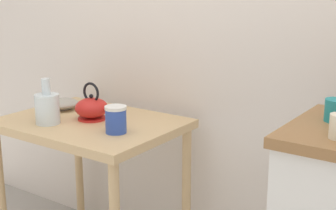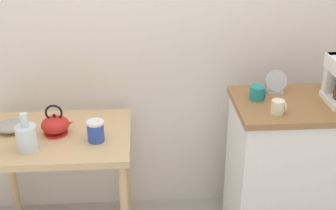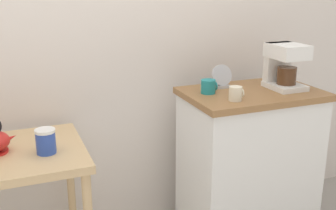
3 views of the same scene
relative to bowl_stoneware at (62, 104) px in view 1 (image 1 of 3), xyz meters
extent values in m
cube|color=tan|center=(0.26, -0.07, -0.05)|extent=(0.82, 0.61, 0.04)
cylinder|color=tan|center=(-0.11, -0.34, -0.43)|extent=(0.04, 0.04, 0.72)
cylinder|color=tan|center=(-0.11, 0.20, -0.43)|extent=(0.04, 0.04, 0.72)
cylinder|color=tan|center=(0.64, 0.20, -0.43)|extent=(0.04, 0.04, 0.72)
cylinder|color=#9E998C|center=(0.00, 0.00, -0.03)|extent=(0.08, 0.08, 0.01)
ellipsoid|color=#9E998C|center=(0.00, 0.00, 0.00)|extent=(0.17, 0.17, 0.05)
cylinder|color=red|center=(0.26, -0.05, -0.03)|extent=(0.13, 0.13, 0.01)
ellipsoid|color=red|center=(0.26, -0.05, 0.03)|extent=(0.16, 0.16, 0.09)
cone|color=red|center=(0.33, -0.05, 0.03)|extent=(0.08, 0.03, 0.06)
sphere|color=black|center=(0.26, -0.05, 0.08)|extent=(0.02, 0.02, 0.02)
torus|color=black|center=(0.26, -0.05, 0.10)|extent=(0.10, 0.01, 0.10)
cylinder|color=silver|center=(0.14, -0.22, 0.04)|extent=(0.11, 0.11, 0.14)
cylinder|color=silver|center=(0.14, -0.22, 0.15)|extent=(0.04, 0.04, 0.07)
cylinder|color=#2D4CAD|center=(0.49, -0.15, 0.02)|extent=(0.09, 0.09, 0.11)
cylinder|color=white|center=(0.49, -0.15, 0.08)|extent=(0.10, 0.10, 0.01)
camera|label=1|loc=(1.84, -1.69, 0.61)|focal=52.29mm
camera|label=2|loc=(0.74, -2.35, 1.22)|focal=48.87mm
camera|label=3|loc=(0.35, -2.06, 0.76)|focal=44.57mm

